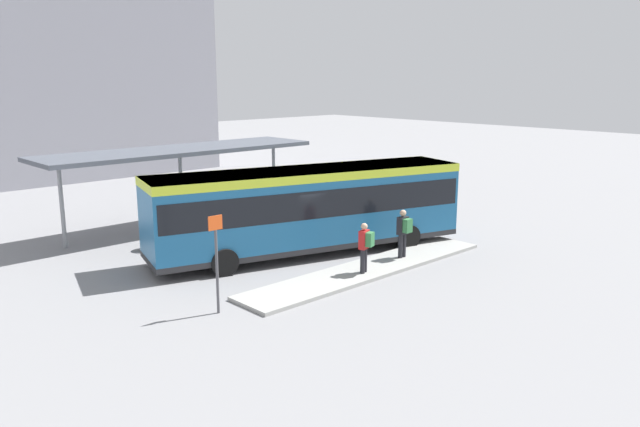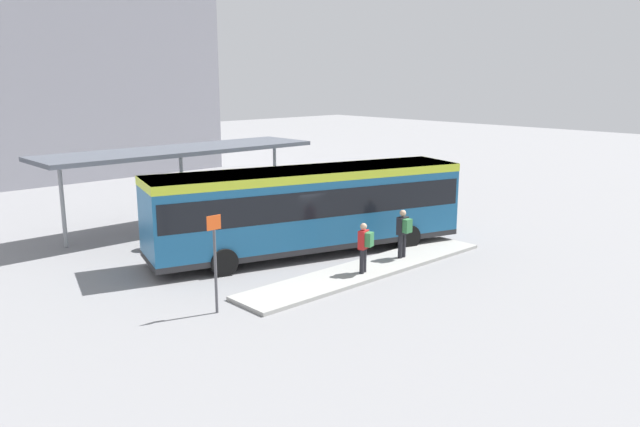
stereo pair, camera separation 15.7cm
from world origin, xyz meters
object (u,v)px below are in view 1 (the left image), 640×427
city_bus (309,205)px  bicycle_black (416,201)px  platform_sign (217,260)px  pedestrian_waiting (404,230)px  bicycle_yellow (404,200)px  potted_planter_near_shelter (302,204)px  pedestrian_companion (365,245)px  potted_planter_far_side (158,233)px  bicycle_red (425,203)px

city_bus → bicycle_black: city_bus is taller
city_bus → platform_sign: size_ratio=4.32×
city_bus → bicycle_black: 9.74m
pedestrian_waiting → bicycle_yellow: bearing=-52.0°
city_bus → bicycle_yellow: size_ratio=7.70×
city_bus → bicycle_black: (9.34, 2.32, -1.51)m
pedestrian_waiting → potted_planter_near_shelter: pedestrian_waiting is taller
city_bus → pedestrian_companion: (-0.50, -3.33, -0.77)m
pedestrian_waiting → potted_planter_far_side: size_ratio=1.44×
potted_planter_near_shelter → platform_sign: (-9.34, -6.99, 0.82)m
bicycle_black → potted_planter_far_side: 13.33m
bicycle_red → bicycle_black: size_ratio=1.10×
bicycle_red → potted_planter_near_shelter: (-5.73, 2.60, 0.36)m
bicycle_yellow → pedestrian_companion: bearing=-51.3°
potted_planter_far_side → city_bus: bearing=-48.7°
platform_sign → potted_planter_near_shelter: bearing=36.8°
potted_planter_near_shelter → pedestrian_companion: bearing=-117.5°
potted_planter_near_shelter → potted_planter_far_side: (-7.27, 0.13, -0.11)m
pedestrian_waiting → bicycle_red: size_ratio=1.00×
bicycle_red → potted_planter_near_shelter: 6.30m
pedestrian_waiting → bicycle_black: 9.29m
platform_sign → bicycle_red: bearing=16.2°
bicycle_red → potted_planter_near_shelter: size_ratio=1.23×
pedestrian_waiting → potted_planter_near_shelter: bearing=-13.8°
city_bus → bicycle_black: size_ratio=7.60×
bicycle_black → bicycle_red: bearing=-14.1°
pedestrian_companion → platform_sign: size_ratio=0.60×
pedestrian_companion → bicycle_black: 11.37m
city_bus → potted_planter_far_side: 5.93m
bicycle_red → bicycle_yellow: 1.39m
potted_planter_near_shelter → potted_planter_far_side: 7.27m
pedestrian_waiting → city_bus: bearing=29.3°
bicycle_red → pedestrian_waiting: bearing=117.4°
city_bus → bicycle_red: (9.16, 1.62, -1.48)m
bicycle_red → bicycle_black: bicycle_red is taller
bicycle_black → platform_sign: 16.12m
city_bus → pedestrian_waiting: size_ratio=6.93×
bicycle_red → city_bus: bearing=95.0°
pedestrian_waiting → platform_sign: (-7.71, 0.29, 0.44)m
potted_planter_near_shelter → bicycle_black: bearing=-17.9°
bicycle_yellow → platform_sign: (-15.17, -5.78, 1.22)m
bicycle_black → potted_planter_far_side: potted_planter_far_side is taller
bicycle_red → potted_planter_far_side: bearing=73.1°
pedestrian_waiting → platform_sign: bearing=86.7°
city_bus → pedestrian_waiting: (1.80, -3.06, -0.74)m
bicycle_red → bicycle_yellow: bearing=-9.1°
city_bus → pedestrian_companion: 3.46m
potted_planter_far_side → bicycle_yellow: bearing=-5.9°
bicycle_black → bicycle_yellow: size_ratio=1.01×
bicycle_black → pedestrian_companion: bearing=-59.8°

